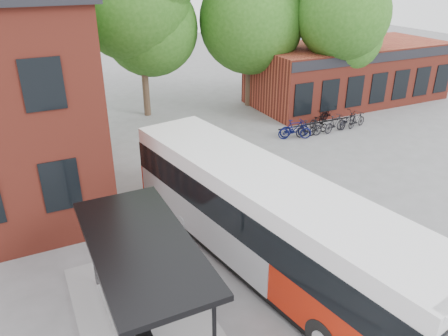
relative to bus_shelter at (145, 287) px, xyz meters
name	(u,v)px	position (x,y,z in m)	size (l,w,h in m)	color
ground	(270,263)	(4.50, 1.00, -1.45)	(100.00, 100.00, 0.00)	slate
shop_row	(348,73)	(19.50, 15.00, 0.55)	(14.00, 6.20, 4.00)	maroon
bus_shelter	(145,287)	(0.00, 0.00, 0.00)	(3.60, 7.00, 2.90)	black
bike_rail	(315,126)	(13.78, 11.00, -1.26)	(5.20, 0.10, 0.38)	black
tree_0	(17,38)	(-1.50, 17.00, 4.05)	(7.92, 7.92, 11.00)	#255516
tree_1	(142,33)	(5.50, 18.00, 3.75)	(7.92, 7.92, 10.40)	#255516
tree_2	(250,24)	(12.50, 17.00, 4.05)	(7.92, 7.92, 11.00)	#255516
tree_3	(350,41)	(17.50, 13.00, 3.19)	(7.04, 7.04, 9.28)	#255516
city_bus	(266,222)	(4.32, 1.08, 0.16)	(2.71, 12.69, 3.23)	#AD1D0A
bicycle_0	(295,131)	(11.71, 10.14, -0.95)	(0.66, 1.90, 1.00)	#0C1044
bicycle_1	(295,128)	(11.85, 10.37, -0.92)	(0.50, 1.77, 1.06)	#070D3E
bicycle_2	(318,127)	(13.40, 10.21, -1.04)	(0.54, 1.55, 0.82)	black
bicycle_3	(309,128)	(12.65, 10.07, -0.94)	(0.48, 1.68, 1.01)	black
bicycle_4	(317,119)	(14.19, 11.36, -1.04)	(0.55, 1.57, 0.82)	black
bicycle_5	(335,124)	(14.47, 10.03, -0.92)	(0.49, 1.75, 1.05)	black
bicycle_6	(348,120)	(15.68, 10.32, -0.96)	(0.65, 1.88, 0.99)	black
bicycle_7	(330,113)	(15.70, 12.00, -1.00)	(0.42, 1.49, 0.89)	black
bicycle_extra_0	(357,120)	(16.20, 10.11, -0.99)	(0.43, 1.54, 0.92)	black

